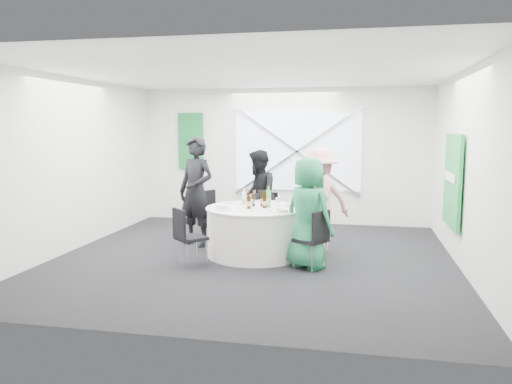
% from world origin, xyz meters
% --- Properties ---
extents(floor, '(6.00, 6.00, 0.00)m').
position_xyz_m(floor, '(0.00, 0.00, 0.00)').
color(floor, black).
rests_on(floor, ground).
extents(ceiling, '(6.00, 6.00, 0.00)m').
position_xyz_m(ceiling, '(0.00, 0.00, 2.80)').
color(ceiling, white).
rests_on(ceiling, wall_back).
extents(wall_back, '(6.00, 0.00, 6.00)m').
position_xyz_m(wall_back, '(0.00, 3.00, 1.40)').
color(wall_back, silver).
rests_on(wall_back, floor).
extents(wall_front, '(6.00, 0.00, 6.00)m').
position_xyz_m(wall_front, '(0.00, -3.00, 1.40)').
color(wall_front, silver).
rests_on(wall_front, floor).
extents(wall_left, '(0.00, 6.00, 6.00)m').
position_xyz_m(wall_left, '(-3.00, 0.00, 1.40)').
color(wall_left, silver).
rests_on(wall_left, floor).
extents(wall_right, '(0.00, 6.00, 6.00)m').
position_xyz_m(wall_right, '(3.00, 0.00, 1.40)').
color(wall_right, silver).
rests_on(wall_right, floor).
extents(window_panel, '(2.60, 0.03, 1.60)m').
position_xyz_m(window_panel, '(0.30, 2.96, 1.50)').
color(window_panel, white).
rests_on(window_panel, wall_back).
extents(window_brace_a, '(2.63, 0.05, 1.84)m').
position_xyz_m(window_brace_a, '(0.30, 2.92, 1.50)').
color(window_brace_a, silver).
rests_on(window_brace_a, window_panel).
extents(window_brace_b, '(2.63, 0.05, 1.84)m').
position_xyz_m(window_brace_b, '(0.30, 2.92, 1.50)').
color(window_brace_b, silver).
rests_on(window_brace_b, window_panel).
extents(green_banner, '(0.55, 0.04, 1.20)m').
position_xyz_m(green_banner, '(-2.00, 2.95, 1.70)').
color(green_banner, '#136233').
rests_on(green_banner, wall_back).
extents(green_sign, '(0.05, 1.20, 1.40)m').
position_xyz_m(green_sign, '(2.94, 0.60, 1.20)').
color(green_sign, green).
rests_on(green_sign, wall_right).
extents(banquet_table, '(1.56, 1.56, 0.76)m').
position_xyz_m(banquet_table, '(0.00, 0.20, 0.38)').
color(banquet_table, silver).
rests_on(banquet_table, floor).
extents(chair_back, '(0.39, 0.40, 0.84)m').
position_xyz_m(chair_back, '(-0.03, 1.31, 0.49)').
color(chair_back, black).
rests_on(chair_back, floor).
extents(chair_back_left, '(0.58, 0.58, 0.93)m').
position_xyz_m(chair_back_left, '(-0.89, 0.72, 0.54)').
color(chair_back_left, black).
rests_on(chair_back_left, floor).
extents(chair_back_right, '(0.53, 0.52, 0.82)m').
position_xyz_m(chair_back_right, '(0.83, 0.83, 0.48)').
color(chair_back_right, black).
rests_on(chair_back_right, floor).
extents(chair_front_right, '(0.54, 0.54, 0.85)m').
position_xyz_m(chair_front_right, '(0.98, -0.45, 0.50)').
color(chair_front_right, black).
rests_on(chair_front_right, floor).
extents(chair_front_left, '(0.55, 0.55, 0.85)m').
position_xyz_m(chair_front_left, '(-0.84, -0.67, 0.50)').
color(chair_front_left, black).
rests_on(chair_front_left, floor).
extents(person_man_back_left, '(0.79, 0.66, 1.84)m').
position_xyz_m(person_man_back_left, '(-1.12, 0.64, 0.92)').
color(person_man_back_left, black).
rests_on(person_man_back_left, floor).
extents(person_man_back, '(0.55, 0.84, 1.61)m').
position_xyz_m(person_man_back, '(-0.18, 1.23, 0.80)').
color(person_man_back, black).
rests_on(person_man_back, floor).
extents(person_woman_pink, '(1.19, 0.94, 1.67)m').
position_xyz_m(person_woman_pink, '(0.93, 0.67, 0.84)').
color(person_woman_pink, pink).
rests_on(person_woman_pink, floor).
extents(person_woman_green, '(0.92, 0.84, 1.59)m').
position_xyz_m(person_woman_green, '(0.87, -0.35, 0.79)').
color(person_woman_green, '#217A4C').
rests_on(person_woman_green, floor).
extents(plate_back, '(0.26, 0.26, 0.01)m').
position_xyz_m(plate_back, '(-0.03, 0.81, 0.77)').
color(plate_back, silver).
rests_on(plate_back, banquet_table).
extents(plate_back_left, '(0.30, 0.30, 0.01)m').
position_xyz_m(plate_back_left, '(-0.42, 0.55, 0.77)').
color(plate_back_left, silver).
rests_on(plate_back_left, banquet_table).
extents(plate_back_right, '(0.26, 0.26, 0.04)m').
position_xyz_m(plate_back_right, '(0.53, 0.40, 0.78)').
color(plate_back_right, silver).
rests_on(plate_back_right, banquet_table).
extents(plate_front_right, '(0.26, 0.26, 0.04)m').
position_xyz_m(plate_front_right, '(0.47, -0.17, 0.78)').
color(plate_front_right, silver).
rests_on(plate_front_right, banquet_table).
extents(plate_front_left, '(0.25, 0.25, 0.01)m').
position_xyz_m(plate_front_left, '(-0.43, -0.13, 0.77)').
color(plate_front_left, silver).
rests_on(plate_front_left, banquet_table).
extents(napkin, '(0.19, 0.14, 0.05)m').
position_xyz_m(napkin, '(-0.47, -0.09, 0.80)').
color(napkin, silver).
rests_on(napkin, plate_front_left).
extents(beer_bottle_a, '(0.06, 0.06, 0.25)m').
position_xyz_m(beer_bottle_a, '(-0.07, 0.31, 0.86)').
color(beer_bottle_a, '#341E09').
rests_on(beer_bottle_a, banquet_table).
extents(beer_bottle_b, '(0.06, 0.06, 0.27)m').
position_xyz_m(beer_bottle_b, '(0.07, 0.32, 0.86)').
color(beer_bottle_b, '#341E09').
rests_on(beer_bottle_b, banquet_table).
extents(beer_bottle_c, '(0.06, 0.06, 0.25)m').
position_xyz_m(beer_bottle_c, '(0.14, 0.16, 0.85)').
color(beer_bottle_c, '#341E09').
rests_on(beer_bottle_c, banquet_table).
extents(beer_bottle_d, '(0.06, 0.06, 0.26)m').
position_xyz_m(beer_bottle_d, '(-0.07, 0.02, 0.86)').
color(beer_bottle_d, '#341E09').
rests_on(beer_bottle_d, banquet_table).
extents(green_water_bottle, '(0.08, 0.08, 0.33)m').
position_xyz_m(green_water_bottle, '(0.19, 0.24, 0.89)').
color(green_water_bottle, green).
rests_on(green_water_bottle, banquet_table).
extents(clear_water_bottle, '(0.08, 0.08, 0.29)m').
position_xyz_m(clear_water_bottle, '(-0.18, 0.17, 0.88)').
color(clear_water_bottle, white).
rests_on(clear_water_bottle, banquet_table).
extents(wine_glass_a, '(0.07, 0.07, 0.17)m').
position_xyz_m(wine_glass_a, '(0.26, -0.11, 0.88)').
color(wine_glass_a, white).
rests_on(wine_glass_a, banquet_table).
extents(wine_glass_b, '(0.07, 0.07, 0.17)m').
position_xyz_m(wine_glass_b, '(0.01, -0.14, 0.88)').
color(wine_glass_b, white).
rests_on(wine_glass_b, banquet_table).
extents(wine_glass_c, '(0.07, 0.07, 0.17)m').
position_xyz_m(wine_glass_c, '(0.34, 0.44, 0.88)').
color(wine_glass_c, white).
rests_on(wine_glass_c, banquet_table).
extents(wine_glass_d, '(0.07, 0.07, 0.17)m').
position_xyz_m(wine_glass_d, '(0.35, 0.12, 0.88)').
color(wine_glass_d, white).
rests_on(wine_glass_d, banquet_table).
extents(fork_a, '(0.15, 0.02, 0.01)m').
position_xyz_m(fork_a, '(0.20, 0.74, 0.76)').
color(fork_a, silver).
rests_on(fork_a, banquet_table).
extents(knife_a, '(0.15, 0.03, 0.01)m').
position_xyz_m(knife_a, '(-0.22, 0.73, 0.76)').
color(knife_a, silver).
rests_on(knife_a, banquet_table).
extents(fork_b, '(0.11, 0.12, 0.01)m').
position_xyz_m(fork_b, '(0.28, -0.30, 0.76)').
color(fork_b, silver).
rests_on(fork_b, banquet_table).
extents(knife_b, '(0.11, 0.12, 0.01)m').
position_xyz_m(knife_b, '(0.52, -0.05, 0.76)').
color(knife_b, silver).
rests_on(knife_b, banquet_table).
extents(fork_c, '(0.09, 0.14, 0.01)m').
position_xyz_m(fork_c, '(0.56, 0.32, 0.76)').
color(fork_c, silver).
rests_on(fork_c, banquet_table).
extents(knife_c, '(0.10, 0.13, 0.01)m').
position_xyz_m(knife_c, '(0.35, 0.66, 0.76)').
color(knife_c, silver).
rests_on(knife_c, banquet_table).
extents(fork_d, '(0.08, 0.14, 0.01)m').
position_xyz_m(fork_d, '(-0.43, 0.58, 0.76)').
color(fork_d, silver).
rests_on(fork_d, banquet_table).
extents(knife_d, '(0.08, 0.14, 0.01)m').
position_xyz_m(knife_d, '(-0.57, 0.29, 0.76)').
color(knife_d, silver).
rests_on(knife_d, banquet_table).
extents(fork_e, '(0.12, 0.12, 0.01)m').
position_xyz_m(fork_e, '(-0.51, -0.08, 0.76)').
color(fork_e, silver).
rests_on(fork_e, banquet_table).
extents(knife_e, '(0.10, 0.13, 0.01)m').
position_xyz_m(knife_e, '(-0.33, -0.27, 0.76)').
color(knife_e, silver).
rests_on(knife_e, banquet_table).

